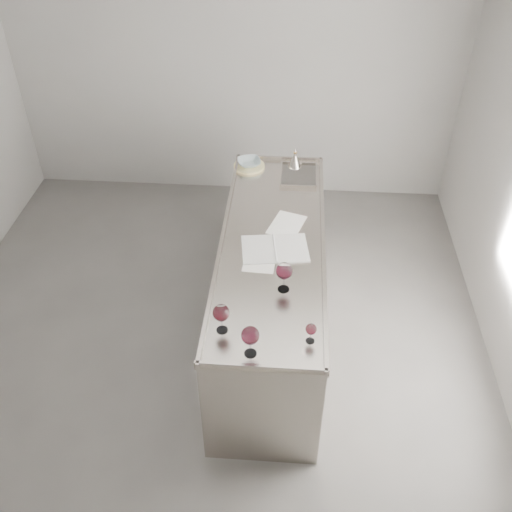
# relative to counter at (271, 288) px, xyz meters

# --- Properties ---
(room_shell) EXTENTS (4.54, 5.04, 2.84)m
(room_shell) POSITION_rel_counter_xyz_m (-0.50, -0.30, 0.93)
(room_shell) COLOR #524F4D
(room_shell) RESTS_ON ground
(counter) EXTENTS (0.77, 2.42, 0.97)m
(counter) POSITION_rel_counter_xyz_m (0.00, 0.00, 0.00)
(counter) COLOR #9E958D
(counter) RESTS_ON ground
(wine_glass_left) EXTENTS (0.10, 0.10, 0.20)m
(wine_glass_left) POSITION_rel_counter_xyz_m (-0.26, -0.91, 0.61)
(wine_glass_left) COLOR white
(wine_glass_left) RESTS_ON counter
(wine_glass_middle) EXTENTS (0.11, 0.11, 0.21)m
(wine_glass_middle) POSITION_rel_counter_xyz_m (-0.07, -1.08, 0.62)
(wine_glass_middle) COLOR white
(wine_glass_middle) RESTS_ON counter
(wine_glass_right) EXTENTS (0.11, 0.11, 0.22)m
(wine_glass_right) POSITION_rel_counter_xyz_m (0.10, -0.51, 0.62)
(wine_glass_right) COLOR white
(wine_glass_right) RESTS_ON counter
(wine_glass_small) EXTENTS (0.07, 0.07, 0.14)m
(wine_glass_small) POSITION_rel_counter_xyz_m (0.27, -0.96, 0.56)
(wine_glass_small) COLOR white
(wine_glass_small) RESTS_ON counter
(notebook) EXTENTS (0.51, 0.39, 0.02)m
(notebook) POSITION_rel_counter_xyz_m (0.02, -0.10, 0.47)
(notebook) COLOR white
(notebook) RESTS_ON counter
(loose_paper_top) EXTENTS (0.23, 0.32, 0.00)m
(loose_paper_top) POSITION_rel_counter_xyz_m (-0.08, -0.21, 0.47)
(loose_paper_top) COLOR white
(loose_paper_top) RESTS_ON counter
(loose_paper_under) EXTENTS (0.31, 0.37, 0.00)m
(loose_paper_under) POSITION_rel_counter_xyz_m (0.10, 0.20, 0.47)
(loose_paper_under) COLOR white
(loose_paper_under) RESTS_ON counter
(trivet) EXTENTS (0.28, 0.28, 0.02)m
(trivet) POSITION_rel_counter_xyz_m (-0.26, 1.04, 0.48)
(trivet) COLOR beige
(trivet) RESTS_ON counter
(ceramic_bowl) EXTENTS (0.25, 0.25, 0.05)m
(ceramic_bowl) POSITION_rel_counter_xyz_m (-0.26, 1.04, 0.51)
(ceramic_bowl) COLOR #95A9AD
(ceramic_bowl) RESTS_ON trivet
(wine_funnel) EXTENTS (0.12, 0.12, 0.18)m
(wine_funnel) POSITION_rel_counter_xyz_m (0.14, 1.08, 0.52)
(wine_funnel) COLOR #ABA298
(wine_funnel) RESTS_ON counter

